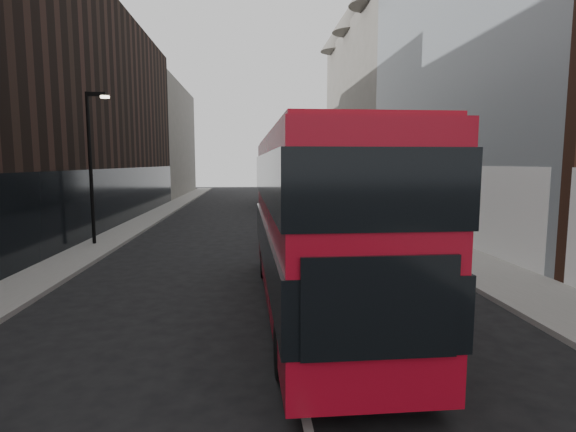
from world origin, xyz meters
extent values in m
cube|color=slate|center=(7.50, 25.00, 0.07)|extent=(3.00, 80.00, 0.15)
cube|color=slate|center=(-8.00, 25.00, 0.07)|extent=(2.00, 80.00, 0.15)
cube|color=#9EA4A9|center=(11.50, 21.00, 10.00)|extent=(5.00, 22.00, 20.00)
cube|color=silver|center=(9.15, 21.00, 1.90)|extent=(0.35, 21.00, 3.80)
cube|color=#635F57|center=(11.50, 44.00, 9.00)|extent=(5.00, 24.00, 18.00)
cone|color=#635F57|center=(9.50, 44.00, 19.50)|extent=(4.00, 4.00, 3.00)
cone|color=#635F57|center=(9.50, 52.00, 19.50)|extent=(4.00, 4.00, 3.00)
cube|color=black|center=(-11.50, 30.00, 7.00)|extent=(5.00, 24.00, 14.00)
cube|color=#635F57|center=(-11.50, 52.00, 6.50)|extent=(5.00, 20.00, 13.00)
cylinder|color=black|center=(-8.30, 18.00, 3.65)|extent=(0.16, 0.16, 7.00)
cube|color=black|center=(-7.90, 18.00, 7.05)|extent=(0.90, 0.15, 0.18)
cube|color=#FFF2CC|center=(-7.50, 18.00, 6.93)|extent=(0.35, 0.22, 0.12)
cube|color=#A40A1C|center=(0.83, 7.96, 2.49)|extent=(2.80, 11.46, 4.15)
cube|color=black|center=(0.83, 7.96, 1.82)|extent=(2.92, 11.51, 1.14)
cube|color=black|center=(0.83, 7.96, 3.58)|extent=(2.92, 11.51, 1.14)
cube|color=black|center=(0.93, 2.22, 1.97)|extent=(2.21, 0.12, 1.45)
cube|color=black|center=(0.72, 13.70, 1.97)|extent=(2.21, 0.12, 1.45)
cube|color=#A40A1C|center=(0.83, 7.96, 4.60)|extent=(2.69, 11.00, 0.12)
cylinder|color=black|center=(-0.39, 11.59, 0.52)|extent=(0.33, 1.04, 1.04)
cylinder|color=black|center=(1.91, 11.63, 0.52)|extent=(0.33, 1.04, 1.04)
cylinder|color=black|center=(-0.25, 4.29, 0.52)|extent=(0.33, 1.04, 1.04)
cylinder|color=black|center=(2.04, 4.33, 0.52)|extent=(0.33, 1.04, 1.04)
cube|color=black|center=(2.06, 37.36, 2.18)|extent=(3.01, 12.33, 3.46)
cube|color=black|center=(2.06, 37.36, 1.95)|extent=(3.13, 12.38, 1.23)
cube|color=black|center=(1.95, 31.19, 2.12)|extent=(2.37, 0.12, 1.56)
cube|color=black|center=(2.17, 43.53, 2.12)|extent=(2.37, 0.12, 1.56)
cube|color=black|center=(2.06, 37.36, 3.94)|extent=(2.89, 11.84, 0.12)
cylinder|color=black|center=(0.88, 41.32, 0.56)|extent=(0.35, 1.12, 1.12)
cylinder|color=black|center=(3.38, 41.27, 0.56)|extent=(0.35, 1.12, 1.12)
cylinder|color=black|center=(0.74, 33.45, 0.56)|extent=(0.35, 1.12, 1.12)
cylinder|color=black|center=(3.24, 33.41, 0.56)|extent=(0.35, 1.12, 1.12)
imported|color=black|center=(3.50, 13.11, 0.76)|extent=(1.94, 4.51, 1.52)
imported|color=#919599|center=(0.79, 18.00, 0.73)|extent=(2.06, 4.57, 1.46)
imported|color=black|center=(2.46, 24.00, 0.66)|extent=(2.15, 4.63, 1.31)
camera|label=1|loc=(-0.79, -3.59, 3.94)|focal=28.00mm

